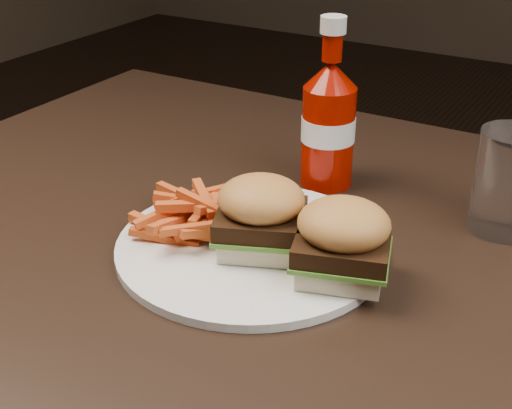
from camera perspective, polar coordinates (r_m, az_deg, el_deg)
The scene contains 7 objects.
dining_table at distance 0.77m, azimuth 6.34°, elevation -4.81°, with size 1.20×0.80×0.04m, color black.
plate at distance 0.75m, azimuth -0.39°, elevation -3.38°, with size 0.28×0.28×0.01m, color white.
sandwich_half_a at distance 0.73m, azimuth 0.40°, elevation -2.80°, with size 0.08×0.07×0.02m, color beige.
sandwich_half_b at distance 0.69m, azimuth 6.83°, elevation -4.89°, with size 0.08×0.07×0.02m, color beige.
fries_pile at distance 0.76m, azimuth -3.81°, elevation -0.32°, with size 0.12×0.12×0.05m, color orange, non-canonical shape.
ketchup_bottle at distance 0.87m, azimuth 5.76°, elevation 5.29°, with size 0.06×0.06×0.13m, color #8C0B00.
tumbler at distance 0.81m, azimuth 19.58°, elevation 1.61°, with size 0.07×0.07×0.12m, color white.
Camera 1 is at (0.26, -0.60, 1.14)m, focal length 50.00 mm.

